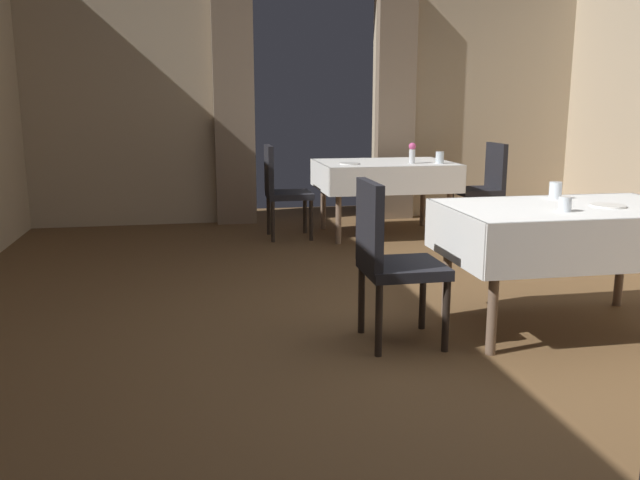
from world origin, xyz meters
TOP-DOWN VIEW (x-y plane):
  - ground at (0.00, 0.00)m, footprint 10.08×10.08m
  - wall_back at (0.00, 4.18)m, footprint 6.40×0.27m
  - dining_table_mid at (0.80, 0.15)m, footprint 1.46×0.90m
  - dining_table_far at (0.53, 3.14)m, footprint 1.36×1.01m
  - chair_mid_left at (-0.31, 0.10)m, footprint 0.45×0.44m
  - chair_far_right at (1.60, 3.06)m, footprint 0.44×0.44m
  - chair_far_left at (-0.53, 3.15)m, footprint 0.44×0.44m
  - plate_mid_a at (1.01, 0.09)m, footprint 0.20×0.20m
  - glass_mid_b at (0.66, -0.02)m, footprint 0.07×0.07m
  - glass_mid_c at (0.87, 0.44)m, footprint 0.08×0.08m
  - flower_vase_far at (0.75, 2.92)m, footprint 0.07×0.07m
  - plate_far_b at (0.12, 2.95)m, footprint 0.20×0.20m
  - glass_far_c at (1.02, 2.86)m, footprint 0.08×0.08m

SIDE VIEW (x-z plane):
  - ground at x=0.00m, z-range 0.00..0.00m
  - chair_mid_left at x=-0.31m, z-range 0.05..0.98m
  - chair_far_right at x=1.60m, z-range 0.05..0.98m
  - chair_far_left at x=-0.53m, z-range 0.05..0.98m
  - dining_table_mid at x=0.80m, z-range 0.28..1.03m
  - dining_table_far at x=0.53m, z-range 0.28..1.03m
  - plate_mid_a at x=1.01m, z-range 0.75..0.76m
  - plate_far_b at x=0.12m, z-range 0.75..0.76m
  - glass_mid_b at x=0.66m, z-range 0.75..0.83m
  - glass_mid_c at x=0.87m, z-range 0.75..0.86m
  - glass_far_c at x=1.02m, z-range 0.75..0.87m
  - flower_vase_far at x=0.75m, z-range 0.76..0.96m
  - wall_back at x=0.00m, z-range 0.02..3.02m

